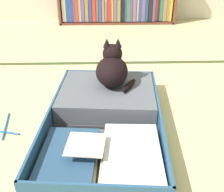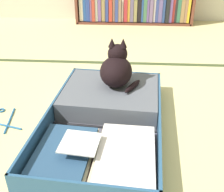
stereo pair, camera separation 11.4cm
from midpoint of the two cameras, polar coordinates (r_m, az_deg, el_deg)
The scene contains 4 objects.
ground_plane at distance 1.46m, azimuth 2.35°, elevation -8.19°, with size 10.00×10.00×0.00m, color #CDC385.
tatami_border at distance 2.31m, azimuth 3.06°, elevation 6.82°, with size 4.80×0.05×0.00m.
open_suitcase at distance 1.52m, azimuth 1.16°, elevation -3.85°, with size 0.66×1.04×0.13m.
black_cat at distance 1.64m, azimuth 3.03°, elevation 5.60°, with size 0.25×0.26×0.27m.
Camera 2 is at (0.07, -1.15, 0.90)m, focal length 44.26 mm.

